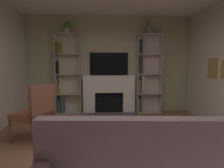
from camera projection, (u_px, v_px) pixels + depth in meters
name	position (u px, v px, depth m)	size (l,w,h in m)	color
ground_plane	(116.00, 160.00, 2.87)	(7.17, 7.17, 0.00)	#8F6049
wall_back_accent	(109.00, 65.00, 5.73)	(4.92, 0.06, 2.84)	#ADAE89
fireplace	(109.00, 93.00, 5.66)	(1.59, 0.54, 1.10)	white
tv	(109.00, 64.00, 5.67)	(1.12, 0.06, 0.66)	black
bookshelf_left	(66.00, 76.00, 5.58)	(0.72, 0.27, 2.29)	beige
bookshelf_right	(146.00, 76.00, 5.69)	(0.72, 0.28, 2.29)	beige
potted_plant	(67.00, 27.00, 5.38)	(0.20, 0.20, 0.32)	beige
vase_with_flowers	(150.00, 30.00, 5.51)	(0.16, 0.16, 0.41)	#53709B
armchair	(35.00, 112.00, 3.54)	(0.78, 0.77, 1.06)	brown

